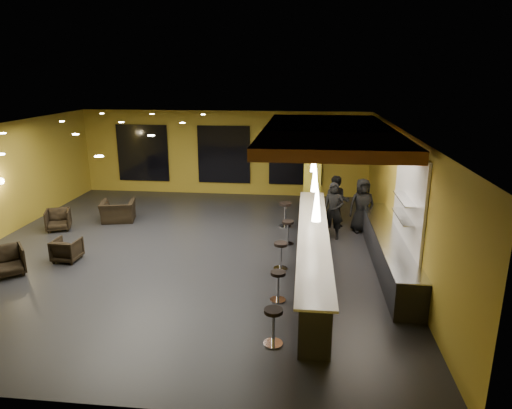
# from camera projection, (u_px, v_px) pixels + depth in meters

# --- Properties ---
(floor) EXTENTS (12.00, 13.00, 0.10)m
(floor) POSITION_uv_depth(u_px,v_px,m) (186.00, 251.00, 13.37)
(floor) COLOR black
(floor) RESTS_ON ground
(ceiling) EXTENTS (12.00, 13.00, 0.10)m
(ceiling) POSITION_uv_depth(u_px,v_px,m) (181.00, 128.00, 12.37)
(ceiling) COLOR black
(wall_back) EXTENTS (12.00, 0.10, 3.50)m
(wall_back) POSITION_uv_depth(u_px,v_px,m) (224.00, 153.00, 19.12)
(wall_back) COLOR olive
(wall_back) RESTS_ON floor
(wall_front) EXTENTS (12.00, 0.10, 3.50)m
(wall_front) POSITION_uv_depth(u_px,v_px,m) (66.00, 305.00, 6.61)
(wall_front) COLOR olive
(wall_front) RESTS_ON floor
(wall_right) EXTENTS (0.10, 13.00, 3.50)m
(wall_right) POSITION_uv_depth(u_px,v_px,m) (404.00, 198.00, 12.24)
(wall_right) COLOR olive
(wall_right) RESTS_ON floor
(wood_soffit) EXTENTS (3.60, 8.00, 0.28)m
(wood_soffit) POSITION_uv_depth(u_px,v_px,m) (328.00, 132.00, 12.96)
(wood_soffit) COLOR brown
(wood_soffit) RESTS_ON ceiling
(window_left) EXTENTS (2.20, 0.06, 2.40)m
(window_left) POSITION_uv_depth(u_px,v_px,m) (143.00, 153.00, 19.39)
(window_left) COLOR black
(window_left) RESTS_ON wall_back
(window_center) EXTENTS (2.20, 0.06, 2.40)m
(window_center) POSITION_uv_depth(u_px,v_px,m) (224.00, 155.00, 19.03)
(window_center) COLOR black
(window_center) RESTS_ON wall_back
(window_right) EXTENTS (2.20, 0.06, 2.40)m
(window_right) POSITION_uv_depth(u_px,v_px,m) (296.00, 156.00, 18.72)
(window_right) COLOR black
(window_right) RESTS_ON wall_back
(tile_backsplash) EXTENTS (0.06, 3.20, 2.40)m
(tile_backsplash) POSITION_uv_depth(u_px,v_px,m) (409.00, 199.00, 11.22)
(tile_backsplash) COLOR white
(tile_backsplash) RESTS_ON wall_right
(bar_counter) EXTENTS (0.60, 8.00, 1.00)m
(bar_counter) POSITION_uv_depth(u_px,v_px,m) (313.00, 252.00, 11.88)
(bar_counter) COLOR black
(bar_counter) RESTS_ON floor
(bar_top) EXTENTS (0.78, 8.10, 0.05)m
(bar_top) POSITION_uv_depth(u_px,v_px,m) (313.00, 233.00, 11.73)
(bar_top) COLOR silver
(bar_top) RESTS_ON bar_counter
(prep_counter) EXTENTS (0.70, 6.00, 0.86)m
(prep_counter) POSITION_uv_depth(u_px,v_px,m) (388.00, 250.00, 12.17)
(prep_counter) COLOR black
(prep_counter) RESTS_ON floor
(prep_top) EXTENTS (0.72, 6.00, 0.03)m
(prep_top) POSITION_uv_depth(u_px,v_px,m) (389.00, 234.00, 12.04)
(prep_top) COLOR silver
(prep_top) RESTS_ON prep_counter
(wall_shelf_lower) EXTENTS (0.30, 1.50, 0.03)m
(wall_shelf_lower) POSITION_uv_depth(u_px,v_px,m) (403.00, 217.00, 11.16)
(wall_shelf_lower) COLOR silver
(wall_shelf_lower) RESTS_ON wall_right
(wall_shelf_upper) EXTENTS (0.30, 1.50, 0.03)m
(wall_shelf_upper) POSITION_uv_depth(u_px,v_px,m) (405.00, 199.00, 11.03)
(wall_shelf_upper) COLOR silver
(wall_shelf_upper) RESTS_ON wall_right
(column) EXTENTS (0.60, 0.60, 3.50)m
(column) POSITION_uv_depth(u_px,v_px,m) (313.00, 169.00, 15.92)
(column) COLOR olive
(column) RESTS_ON floor
(wall_sconce) EXTENTS (0.22, 0.22, 0.22)m
(wall_sconce) POSITION_uv_depth(u_px,v_px,m) (0.00, 181.00, 13.94)
(wall_sconce) COLOR #FFE5B2
(wall_sconce) RESTS_ON wall_left
(pendant_0) EXTENTS (0.20, 0.20, 0.70)m
(pendant_0) POSITION_uv_depth(u_px,v_px,m) (317.00, 205.00, 9.45)
(pendant_0) COLOR white
(pendant_0) RESTS_ON wood_soffit
(pendant_1) EXTENTS (0.20, 0.20, 0.70)m
(pendant_1) POSITION_uv_depth(u_px,v_px,m) (315.00, 178.00, 11.84)
(pendant_1) COLOR white
(pendant_1) RESTS_ON wood_soffit
(pendant_2) EXTENTS (0.20, 0.20, 0.70)m
(pendant_2) POSITION_uv_depth(u_px,v_px,m) (314.00, 161.00, 14.23)
(pendant_2) COLOR white
(pendant_2) RESTS_ON wood_soffit
(staff_a) EXTENTS (0.71, 0.52, 1.78)m
(staff_a) POSITION_uv_depth(u_px,v_px,m) (333.00, 211.00, 14.05)
(staff_a) COLOR black
(staff_a) RESTS_ON floor
(staff_b) EXTENTS (0.92, 0.76, 1.74)m
(staff_b) POSITION_uv_depth(u_px,v_px,m) (337.00, 202.00, 15.15)
(staff_b) COLOR black
(staff_b) RESTS_ON floor
(staff_c) EXTENTS (0.96, 0.73, 1.76)m
(staff_c) POSITION_uv_depth(u_px,v_px,m) (362.00, 205.00, 14.66)
(staff_c) COLOR black
(staff_c) RESTS_ON floor
(armchair_a) EXTENTS (1.12, 1.13, 0.74)m
(armchair_a) POSITION_uv_depth(u_px,v_px,m) (7.00, 261.00, 11.61)
(armchair_a) COLOR black
(armchair_a) RESTS_ON floor
(armchair_b) EXTENTS (0.69, 0.71, 0.63)m
(armchair_b) POSITION_uv_depth(u_px,v_px,m) (67.00, 250.00, 12.52)
(armchair_b) COLOR black
(armchair_b) RESTS_ON floor
(armchair_c) EXTENTS (0.97, 0.99, 0.69)m
(armchair_c) POSITION_uv_depth(u_px,v_px,m) (58.00, 220.00, 14.96)
(armchair_c) COLOR black
(armchair_c) RESTS_ON floor
(armchair_d) EXTENTS (1.32, 1.21, 0.73)m
(armchair_d) POSITION_uv_depth(u_px,v_px,m) (118.00, 211.00, 15.82)
(armchair_d) COLOR black
(armchair_d) RESTS_ON floor
(bar_stool_0) EXTENTS (0.38, 0.38, 0.74)m
(bar_stool_0) POSITION_uv_depth(u_px,v_px,m) (273.00, 322.00, 8.58)
(bar_stool_0) COLOR silver
(bar_stool_0) RESTS_ON floor
(bar_stool_1) EXTENTS (0.36, 0.36, 0.71)m
(bar_stool_1) POSITION_uv_depth(u_px,v_px,m) (278.00, 282.00, 10.25)
(bar_stool_1) COLOR silver
(bar_stool_1) RESTS_ON floor
(bar_stool_2) EXTENTS (0.37, 0.37, 0.74)m
(bar_stool_2) POSITION_uv_depth(u_px,v_px,m) (281.00, 252.00, 11.92)
(bar_stool_2) COLOR silver
(bar_stool_2) RESTS_ON floor
(bar_stool_3) EXTENTS (0.38, 0.38, 0.74)m
(bar_stool_3) POSITION_uv_depth(u_px,v_px,m) (288.00, 229.00, 13.65)
(bar_stool_3) COLOR silver
(bar_stool_3) RESTS_ON floor
(bar_stool_4) EXTENTS (0.43, 0.43, 0.84)m
(bar_stool_4) POSITION_uv_depth(u_px,v_px,m) (285.00, 211.00, 15.19)
(bar_stool_4) COLOR silver
(bar_stool_4) RESTS_ON floor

